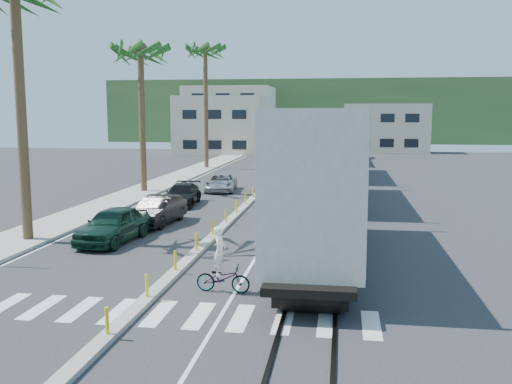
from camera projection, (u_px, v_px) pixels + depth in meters
ground at (158, 291)px, 18.44m from camera, size 140.00×140.00×0.00m
sidewalk at (155, 186)px, 44.17m from camera, size 3.00×90.00×0.15m
rails at (331, 185)px, 45.11m from camera, size 1.56×100.00×0.06m
median at (253, 198)px, 37.97m from camera, size 0.45×60.00×0.85m
crosswalk at (136, 312)px, 16.48m from camera, size 14.00×2.20×0.01m
lane_markings at (235, 189)px, 43.24m from camera, size 9.42×90.00×0.01m
freight_train at (331, 151)px, 42.08m from camera, size 3.00×60.94×5.85m
palm_trees at (146, 40)px, 40.38m from camera, size 3.50×37.20×13.75m
buildings at (264, 121)px, 88.96m from camera, size 38.00×27.00×10.00m
hillside at (314, 111)px, 115.53m from camera, size 80.00×20.00×12.00m
car_lead at (113, 225)px, 25.28m from camera, size 2.73×4.97×1.57m
car_second at (158, 210)px, 29.36m from camera, size 2.38×4.74×1.47m
car_third at (182, 195)px, 35.54m from camera, size 2.55×4.84×1.32m
car_rear at (221, 183)px, 41.90m from camera, size 2.98×4.94×1.26m
cyclist at (222, 271)px, 18.26m from camera, size 0.81×1.82×2.16m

